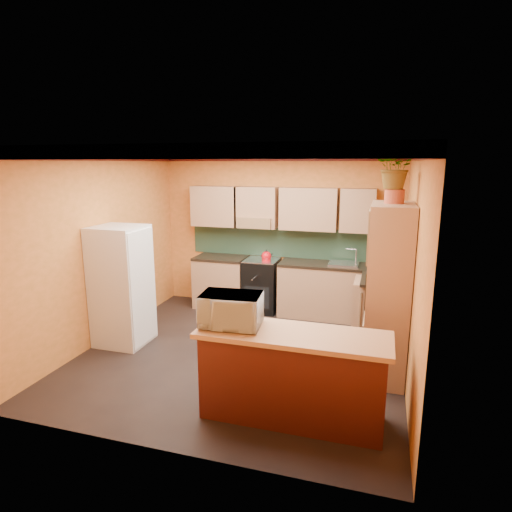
{
  "coord_description": "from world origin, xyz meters",
  "views": [
    {
      "loc": [
        1.73,
        -5.13,
        2.56
      ],
      "look_at": [
        0.07,
        0.45,
        1.28
      ],
      "focal_mm": 30.0,
      "sensor_mm": 36.0,
      "label": 1
    }
  ],
  "objects_px": {
    "pantry": "(388,293)",
    "stove": "(261,285)",
    "base_cabinets_back": "(297,289)",
    "fridge": "(122,286)",
    "microwave": "(231,310)",
    "breakfast_bar": "(292,378)"
  },
  "relations": [
    {
      "from": "pantry",
      "to": "microwave",
      "type": "bearing_deg",
      "value": -141.13
    },
    {
      "from": "pantry",
      "to": "microwave",
      "type": "xyz_separation_m",
      "value": [
        -1.53,
        -1.23,
        0.05
      ]
    },
    {
      "from": "fridge",
      "to": "pantry",
      "type": "height_order",
      "value": "pantry"
    },
    {
      "from": "pantry",
      "to": "breakfast_bar",
      "type": "relative_size",
      "value": 1.17
    },
    {
      "from": "pantry",
      "to": "stove",
      "type": "bearing_deg",
      "value": 138.53
    },
    {
      "from": "breakfast_bar",
      "to": "base_cabinets_back",
      "type": "bearing_deg",
      "value": 100.43
    },
    {
      "from": "fridge",
      "to": "breakfast_bar",
      "type": "relative_size",
      "value": 0.94
    },
    {
      "from": "base_cabinets_back",
      "to": "microwave",
      "type": "height_order",
      "value": "microwave"
    },
    {
      "from": "base_cabinets_back",
      "to": "pantry",
      "type": "distance_m",
      "value": 2.42
    },
    {
      "from": "base_cabinets_back",
      "to": "fridge",
      "type": "bearing_deg",
      "value": -138.56
    },
    {
      "from": "stove",
      "to": "pantry",
      "type": "distance_m",
      "value": 2.83
    },
    {
      "from": "breakfast_bar",
      "to": "stove",
      "type": "bearing_deg",
      "value": 111.2
    },
    {
      "from": "base_cabinets_back",
      "to": "breakfast_bar",
      "type": "distance_m",
      "value": 3.12
    },
    {
      "from": "base_cabinets_back",
      "to": "fridge",
      "type": "distance_m",
      "value": 2.9
    },
    {
      "from": "stove",
      "to": "breakfast_bar",
      "type": "xyz_separation_m",
      "value": [
        1.19,
        -3.07,
        -0.02
      ]
    },
    {
      "from": "base_cabinets_back",
      "to": "stove",
      "type": "distance_m",
      "value": 0.63
    },
    {
      "from": "pantry",
      "to": "microwave",
      "type": "distance_m",
      "value": 1.96
    },
    {
      "from": "pantry",
      "to": "base_cabinets_back",
      "type": "bearing_deg",
      "value": 128.34
    },
    {
      "from": "breakfast_bar",
      "to": "microwave",
      "type": "height_order",
      "value": "microwave"
    },
    {
      "from": "fridge",
      "to": "breakfast_bar",
      "type": "distance_m",
      "value": 2.98
    },
    {
      "from": "fridge",
      "to": "breakfast_bar",
      "type": "xyz_separation_m",
      "value": [
        2.71,
        -1.17,
        -0.41
      ]
    },
    {
      "from": "stove",
      "to": "pantry",
      "type": "relative_size",
      "value": 0.43
    }
  ]
}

